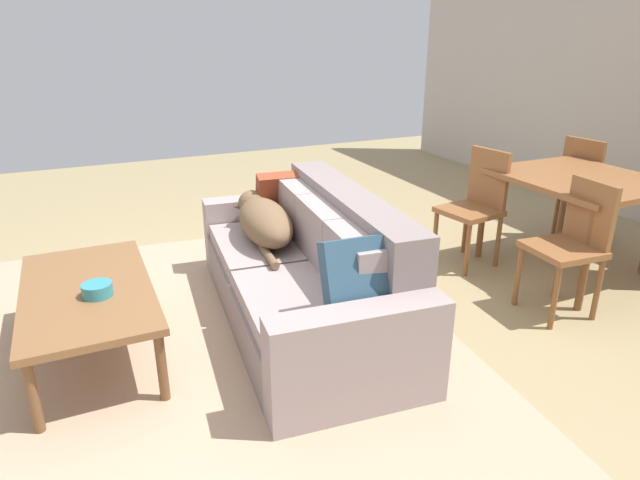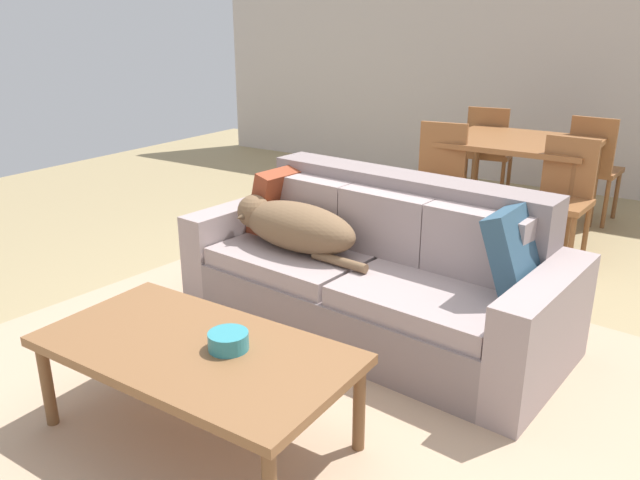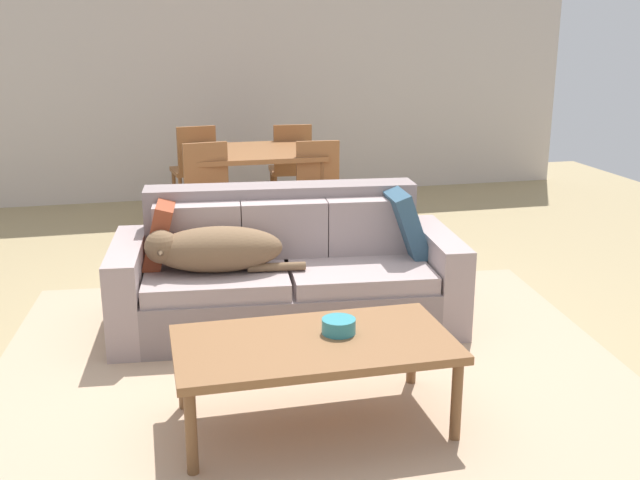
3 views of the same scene
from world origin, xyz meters
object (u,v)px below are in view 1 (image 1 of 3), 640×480
at_px(throw_pillow_by_left_arm, 283,198).
at_px(throw_pillow_by_right_arm, 366,280).
at_px(couch, 309,274).
at_px(bowl_on_coffee_table, 97,290).
at_px(coffee_table, 87,294).
at_px(dining_table, 581,186).
at_px(dining_chair_near_left, 476,202).
at_px(dining_chair_far_left, 586,183).
at_px(dining_chair_near_right, 572,241).
at_px(dog_on_left_cushion, 264,220).

relative_size(throw_pillow_by_left_arm, throw_pillow_by_right_arm, 0.92).
bearing_deg(couch, throw_pillow_by_left_arm, 176.37).
bearing_deg(bowl_on_coffee_table, coffee_table, -157.60).
relative_size(throw_pillow_by_right_arm, dining_table, 0.39).
xyz_separation_m(couch, dining_chair_near_left, (-0.31, 1.55, 0.18)).
bearing_deg(dining_chair_far_left, bowl_on_coffee_table, 87.77).
bearing_deg(dining_chair_near_right, throw_pillow_by_left_arm, -128.68).
distance_m(throw_pillow_by_left_arm, dining_chair_near_right, 1.98).
distance_m(throw_pillow_by_left_arm, dining_table, 2.19).
bearing_deg(couch, coffee_table, -89.76).
relative_size(dog_on_left_cushion, throw_pillow_by_right_arm, 2.16).
bearing_deg(dining_table, bowl_on_coffee_table, -92.04).
bearing_deg(couch, dog_on_left_cushion, -158.22).
distance_m(coffee_table, dining_chair_near_left, 2.84).
height_order(coffee_table, bowl_on_coffee_table, bowl_on_coffee_table).
bearing_deg(dining_chair_far_left, dining_chair_near_left, 83.81).
relative_size(couch, coffee_table, 1.70).
bearing_deg(throw_pillow_by_left_arm, dining_chair_near_left, 73.04).
height_order(dog_on_left_cushion, throw_pillow_by_left_arm, throw_pillow_by_left_arm).
height_order(throw_pillow_by_left_arm, coffee_table, throw_pillow_by_left_arm).
height_order(coffee_table, dining_chair_near_left, dining_chair_near_left).
bearing_deg(dog_on_left_cushion, coffee_table, -67.91).
bearing_deg(dining_chair_near_right, dining_chair_near_left, -174.76).
bearing_deg(dining_chair_near_left, coffee_table, -94.24).
height_order(dog_on_left_cushion, dining_chair_near_right, dining_chair_near_right).
height_order(dog_on_left_cushion, throw_pillow_by_right_arm, throw_pillow_by_right_arm).
bearing_deg(couch, bowl_on_coffee_table, -83.93).
distance_m(throw_pillow_by_left_arm, dining_chair_near_left, 1.50).
xyz_separation_m(coffee_table, dining_chair_near_left, (-0.20, 2.83, 0.11)).
xyz_separation_m(bowl_on_coffee_table, dining_chair_near_right, (0.58, 2.80, 0.03)).
bearing_deg(coffee_table, dining_table, 85.81).
xyz_separation_m(couch, dining_chair_far_left, (-0.34, 2.75, 0.19)).
bearing_deg(dining_chair_near_right, dog_on_left_cushion, -117.54).
bearing_deg(dining_table, dog_on_left_cushion, -104.69).
bearing_deg(coffee_table, bowl_on_coffee_table, 22.40).
bearing_deg(throw_pillow_by_left_arm, bowl_on_coffee_table, -60.48).
relative_size(coffee_table, dining_chair_near_left, 1.41).
bearing_deg(dog_on_left_cushion, throw_pillow_by_left_arm, 144.31).
bearing_deg(coffee_table, dog_on_left_cushion, 106.60).
xyz_separation_m(dog_on_left_cushion, bowl_on_coffee_table, (0.47, -1.09, -0.08)).
bearing_deg(throw_pillow_by_left_arm, throw_pillow_by_right_arm, -5.49).
relative_size(couch, dining_chair_far_left, 2.39).
relative_size(dining_table, dining_chair_far_left, 1.23).
xyz_separation_m(couch, throw_pillow_by_left_arm, (-0.75, 0.12, 0.27)).
xyz_separation_m(dog_on_left_cushion, dining_chair_far_left, (0.12, 2.89, -0.04)).
distance_m(bowl_on_coffee_table, dining_table, 3.36).
xyz_separation_m(coffee_table, dining_table, (0.25, 3.40, 0.29)).
bearing_deg(dining_chair_near_left, dining_chair_far_left, 82.85).
xyz_separation_m(dog_on_left_cushion, throw_pillow_by_left_arm, (-0.29, 0.25, 0.04)).
distance_m(bowl_on_coffee_table, dining_chair_near_right, 2.85).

